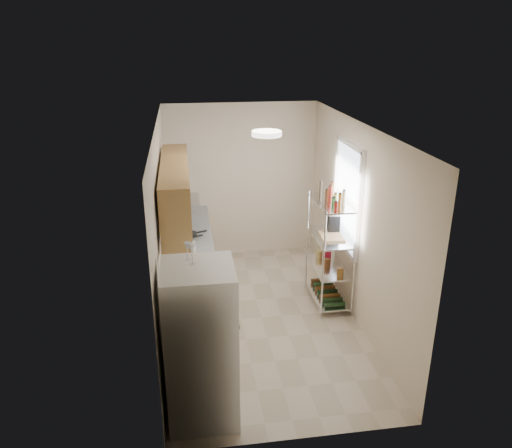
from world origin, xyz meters
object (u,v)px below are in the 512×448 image
Objects in this scene: espresso_machine at (333,222)px; cutting_board at (332,236)px; refrigerator at (201,345)px; frying_pan_large at (182,239)px; rice_cooker at (186,250)px.

cutting_board is at bearing -105.09° from espresso_machine.
refrigerator is 2.75m from cutting_board.
rice_cooker is at bearing -104.03° from frying_pan_large.
rice_cooker is at bearing 93.09° from refrigerator.
cutting_board reaches higher than frying_pan_large.
cutting_board is at bearing -31.77° from frying_pan_large.
rice_cooker is at bearing -167.25° from espresso_machine.
rice_cooker is 0.89× the size of frying_pan_large.
frying_pan_large is at bearing 177.03° from espresso_machine.
espresso_machine is at bearing 9.74° from rice_cooker.
cutting_board is 1.40× the size of espresso_machine.
rice_cooker is 0.91× the size of espresso_machine.
espresso_machine is (2.05, 0.35, 0.15)m from rice_cooker.
frying_pan_large is 2.13m from espresso_machine.
espresso_machine is at bearing -25.56° from frying_pan_large.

